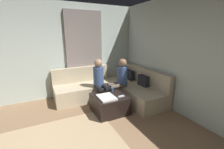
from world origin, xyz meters
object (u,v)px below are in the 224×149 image
(coffee_mug, at_px, (112,90))
(ottoman, at_px, (109,104))
(person_on_couch_back, at_px, (119,79))
(sectional_couch, at_px, (113,89))
(game_remote, at_px, (121,96))
(person_on_couch_side, at_px, (100,80))

(coffee_mug, bearing_deg, ottoman, -39.29)
(person_on_couch_back, bearing_deg, sectional_couch, 10.91)
(person_on_couch_back, bearing_deg, game_remote, 155.01)
(coffee_mug, xyz_separation_m, person_on_couch_side, (-0.36, -0.19, 0.19))
(sectional_couch, distance_m, person_on_couch_back, 0.48)
(sectional_couch, xyz_separation_m, ottoman, (0.72, -0.45, -0.07))
(ottoman, height_order, person_on_couch_side, person_on_couch_side)
(game_remote, bearing_deg, person_on_couch_side, -163.36)
(coffee_mug, distance_m, person_on_couch_back, 0.44)
(sectional_couch, bearing_deg, person_on_couch_back, 10.91)
(game_remote, distance_m, person_on_couch_back, 0.72)
(person_on_couch_back, distance_m, person_on_couch_side, 0.53)
(sectional_couch, distance_m, ottoman, 0.86)
(coffee_mug, relative_size, person_on_couch_back, 0.08)
(person_on_couch_side, bearing_deg, coffee_mug, 117.61)
(ottoman, distance_m, person_on_couch_side, 0.73)
(coffee_mug, bearing_deg, sectional_couch, 151.53)
(game_remote, bearing_deg, ottoman, -129.29)
(game_remote, height_order, person_on_couch_back, person_on_couch_back)
(sectional_couch, relative_size, person_on_couch_back, 2.12)
(person_on_couch_back, bearing_deg, person_on_couch_side, 74.98)
(person_on_couch_back, bearing_deg, coffee_mug, 123.55)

